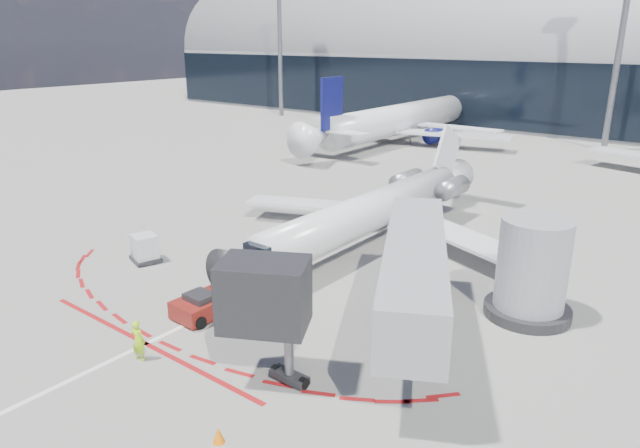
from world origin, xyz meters
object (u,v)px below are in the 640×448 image
Objects in this scene: regional_jet at (379,208)px; uld_container at (145,248)px; pushback_tug at (205,305)px; ramp_worker at (138,340)px.

regional_jet reaches higher than uld_container.
pushback_tug is at bearing 0.72° from uld_container.
regional_jet is 12.33× the size of uld_container.
ramp_worker is at bearing -89.48° from regional_jet.
regional_jet is 18.43m from ramp_worker.
pushback_tug is 4.38m from ramp_worker.
uld_container is at bearing 165.38° from pushback_tug.
ramp_worker is 0.85× the size of uld_container.
ramp_worker is (0.17, -18.38, -1.26)m from regional_jet.
ramp_worker reaches higher than uld_container.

